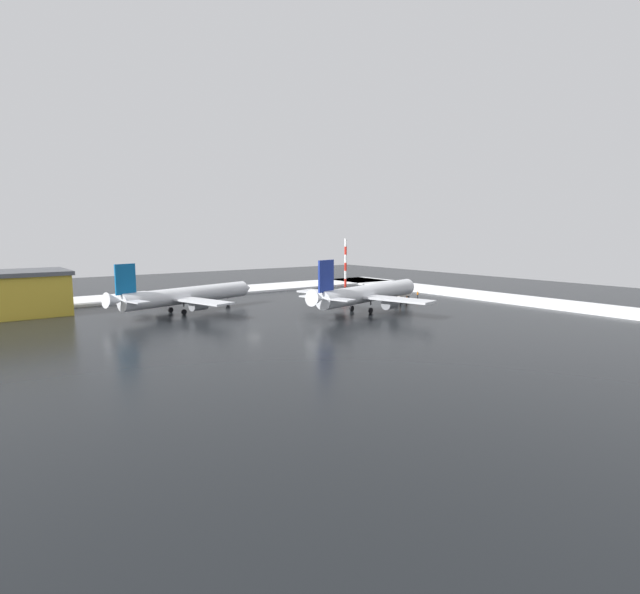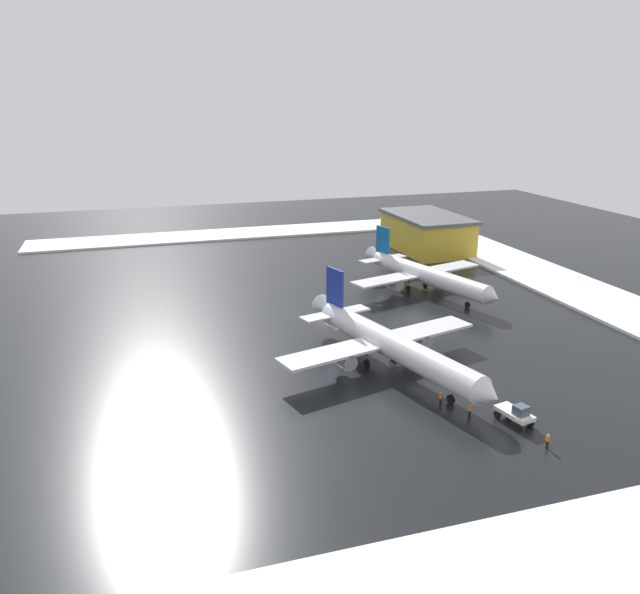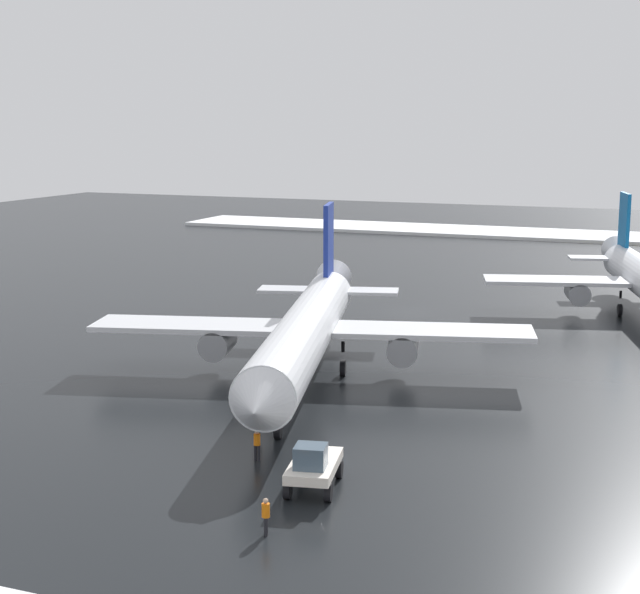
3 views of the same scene
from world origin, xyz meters
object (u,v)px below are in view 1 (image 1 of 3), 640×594
object	(u,v)px
pushback_tug	(402,295)
ground_crew_beside_wing	(418,294)
airplane_foreground_jet	(185,295)
antenna_mast	(345,263)
airplane_parked_portside	(367,293)
ground_crew_mid_apron	(400,301)
ground_crew_near_tug	(407,299)

from	to	relation	value
pushback_tug	ground_crew_beside_wing	world-z (taller)	pushback_tug
airplane_foreground_jet	pushback_tug	size ratio (longest dim) A/B	7.08
ground_crew_beside_wing	antenna_mast	size ratio (longest dim) A/B	0.12
airplane_parked_portside	ground_crew_beside_wing	bearing A→B (deg)	3.64
ground_crew_beside_wing	pushback_tug	bearing A→B (deg)	-107.83
airplane_foreground_jet	ground_crew_mid_apron	world-z (taller)	airplane_foreground_jet
pushback_tug	ground_crew_beside_wing	xyz separation A→B (m)	(-5.73, -0.10, -0.31)
ground_crew_beside_wing	ground_crew_mid_apron	size ratio (longest dim) A/B	1.00
airplane_foreground_jet	ground_crew_beside_wing	xyz separation A→B (m)	(-55.01, 12.65, -2.53)
airplane_parked_portside	ground_crew_near_tug	distance (m)	15.98
antenna_mast	pushback_tug	bearing A→B (deg)	76.17
pushback_tug	ground_crew_near_tug	bearing A→B (deg)	-134.29
ground_crew_beside_wing	ground_crew_mid_apron	xyz separation A→B (m)	(12.38, 6.22, 0.00)
airplane_foreground_jet	antenna_mast	distance (m)	59.86
ground_crew_near_tug	ground_crew_beside_wing	bearing A→B (deg)	25.57
airplane_foreground_jet	ground_crew_near_tug	xyz separation A→B (m)	(-46.48, 17.12, -2.53)
ground_crew_mid_apron	ground_crew_near_tug	size ratio (longest dim) A/B	1.00
ground_crew_near_tug	antenna_mast	bearing A→B (deg)	71.50
airplane_foreground_jet	antenna_mast	world-z (taller)	antenna_mast
pushback_tug	antenna_mast	xyz separation A→B (m)	(-7.62, -30.96, 5.96)
airplane_parked_portside	ground_crew_mid_apron	world-z (taller)	airplane_parked_portside
ground_crew_near_tug	ground_crew_mid_apron	bearing A→B (deg)	-157.51
antenna_mast	ground_crew_mid_apron	bearing A→B (deg)	68.95
airplane_parked_portside	airplane_foreground_jet	size ratio (longest dim) A/B	1.06
airplane_foreground_jet	antenna_mast	xyz separation A→B (m)	(-56.90, -18.21, 3.75)
ground_crew_mid_apron	ground_crew_beside_wing	bearing A→B (deg)	90.50
pushback_tug	ground_crew_near_tug	world-z (taller)	pushback_tug
ground_crew_near_tug	antenna_mast	world-z (taller)	antenna_mast
antenna_mast	airplane_foreground_jet	bearing A→B (deg)	17.75
airplane_parked_portside	ground_crew_beside_wing	xyz separation A→B (m)	(-23.87, -8.01, -2.74)
airplane_parked_portside	airplane_foreground_jet	distance (m)	37.37
ground_crew_beside_wing	ground_crew_near_tug	xyz separation A→B (m)	(8.53, 4.47, 0.00)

